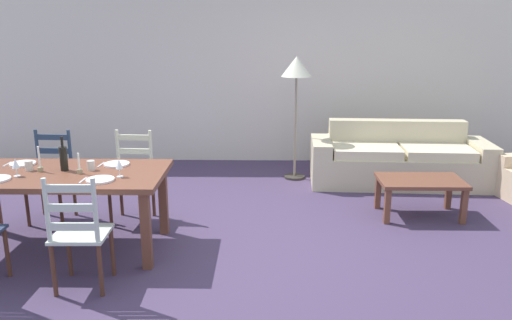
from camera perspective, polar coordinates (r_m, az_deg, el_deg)
name	(u,v)px	position (r m, az deg, el deg)	size (l,w,h in m)	color
ground_plane	(228,250)	(4.88, -3.11, -10.03)	(9.60, 9.60, 0.02)	#443553
wall_far	(242,72)	(7.74, -1.53, 9.83)	(9.60, 0.16, 2.70)	beige
dining_table	(60,181)	(4.97, -20.99, -2.24)	(1.90, 0.96, 0.75)	brown
dining_chair_near_right	(79,233)	(4.23, -19.15, -7.71)	(0.43, 0.41, 0.96)	beige
dining_chair_far_left	(51,176)	(5.85, -21.88, -1.71)	(0.44, 0.42, 0.96)	#2C3E58
dining_chair_far_right	(132,177)	(5.56, -13.62, -1.86)	(0.44, 0.42, 0.96)	beige
dinner_plate_near_right	(100,180)	(4.57, -16.99, -2.12)	(0.24, 0.24, 0.02)	white
fork_near_right	(83,180)	(4.62, -18.76, -2.16)	(0.02, 0.17, 0.01)	silver
dinner_plate_far_left	(23,164)	(5.35, -24.59, -0.38)	(0.24, 0.24, 0.02)	white
fork_far_left	(7,164)	(5.41, -26.02, -0.42)	(0.02, 0.17, 0.01)	silver
dinner_plate_far_right	(117,164)	(5.02, -15.29, -0.44)	(0.24, 0.24, 0.02)	white
fork_far_right	(101,165)	(5.07, -16.91, -0.50)	(0.02, 0.17, 0.01)	silver
wine_bottle	(64,158)	(4.96, -20.68, 0.21)	(0.07, 0.07, 0.32)	black
wine_glass_near_left	(16,164)	(4.93, -25.25, -0.43)	(0.06, 0.06, 0.16)	white
wine_glass_near_right	(119,165)	(4.60, -15.03, -0.51)	(0.06, 0.06, 0.16)	white
coffee_cup_primary	(91,165)	(4.91, -17.94, -0.58)	(0.07, 0.07, 0.09)	beige
coffee_cup_secondary	(29,166)	(5.10, -24.01, -0.58)	(0.07, 0.07, 0.09)	beige
candle_tall	(40,165)	(5.02, -22.98, -0.47)	(0.05, 0.05, 0.24)	#998C66
candle_short	(79,168)	(4.83, -19.11, -0.86)	(0.05, 0.05, 0.19)	#998C66
couch	(398,161)	(6.99, 15.58, -0.13)	(2.32, 0.91, 0.80)	beige
coffee_table	(420,185)	(5.83, 17.88, -2.66)	(0.90, 0.56, 0.42)	brown
standing_lamp	(296,74)	(6.75, 4.54, 9.53)	(0.40, 0.40, 1.64)	#332D28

